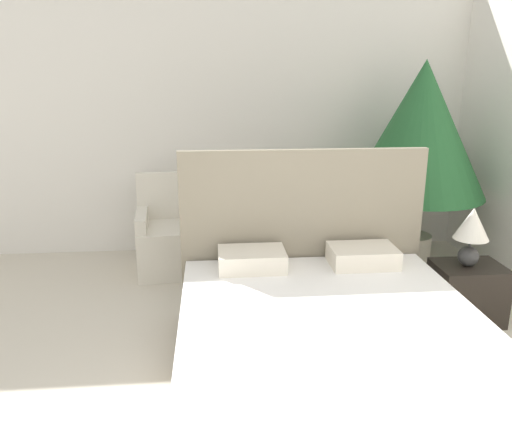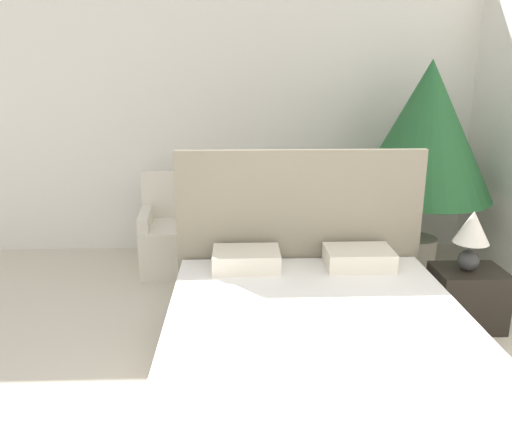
{
  "view_description": "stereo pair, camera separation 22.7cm",
  "coord_description": "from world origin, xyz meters",
  "px_view_note": "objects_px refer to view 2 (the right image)",
  "views": [
    {
      "loc": [
        -0.31,
        -1.41,
        1.9
      ],
      "look_at": [
        0.07,
        2.77,
        0.68
      ],
      "focal_mm": 35.0,
      "sensor_mm": 36.0,
      "label": 1
    },
    {
      "loc": [
        -0.08,
        -1.43,
        1.9
      ],
      "look_at": [
        0.07,
        2.77,
        0.68
      ],
      "focal_mm": 35.0,
      "sensor_mm": 36.0,
      "label": 2
    }
  ],
  "objects_px": {
    "armchair_near_window_right": "(272,239)",
    "table_lamp": "(472,233)",
    "bed": "(317,347)",
    "nightstand": "(467,298)",
    "armchair_near_window_left": "(171,240)",
    "potted_palm": "(426,133)"
  },
  "relations": [
    {
      "from": "armchair_near_window_left",
      "to": "table_lamp",
      "type": "height_order",
      "value": "armchair_near_window_left"
    },
    {
      "from": "bed",
      "to": "armchair_near_window_right",
      "type": "distance_m",
      "value": 2.01
    },
    {
      "from": "bed",
      "to": "potted_palm",
      "type": "distance_m",
      "value": 2.53
    },
    {
      "from": "bed",
      "to": "nightstand",
      "type": "distance_m",
      "value": 1.48
    },
    {
      "from": "potted_palm",
      "to": "nightstand",
      "type": "height_order",
      "value": "potted_palm"
    },
    {
      "from": "nightstand",
      "to": "armchair_near_window_left",
      "type": "bearing_deg",
      "value": 152.48
    },
    {
      "from": "bed",
      "to": "armchair_near_window_left",
      "type": "distance_m",
      "value": 2.31
    },
    {
      "from": "armchair_near_window_right",
      "to": "potted_palm",
      "type": "xyz_separation_m",
      "value": [
        1.42,
        -0.11,
        1.05
      ]
    },
    {
      "from": "armchair_near_window_left",
      "to": "potted_palm",
      "type": "height_order",
      "value": "potted_palm"
    },
    {
      "from": "armchair_near_window_left",
      "to": "potted_palm",
      "type": "relative_size",
      "value": 0.47
    },
    {
      "from": "armchair_near_window_right",
      "to": "nightstand",
      "type": "height_order",
      "value": "armchair_near_window_right"
    },
    {
      "from": "armchair_near_window_left",
      "to": "nightstand",
      "type": "bearing_deg",
      "value": -32.2
    },
    {
      "from": "bed",
      "to": "armchair_near_window_right",
      "type": "xyz_separation_m",
      "value": [
        -0.14,
        2.01,
        0.01
      ]
    },
    {
      "from": "nightstand",
      "to": "table_lamp",
      "type": "height_order",
      "value": "table_lamp"
    },
    {
      "from": "nightstand",
      "to": "armchair_near_window_right",
      "type": "bearing_deg",
      "value": 138.37
    },
    {
      "from": "armchair_near_window_left",
      "to": "armchair_near_window_right",
      "type": "bearing_deg",
      "value": -4.68
    },
    {
      "from": "potted_palm",
      "to": "nightstand",
      "type": "relative_size",
      "value": 3.91
    },
    {
      "from": "armchair_near_window_left",
      "to": "potted_palm",
      "type": "distance_m",
      "value": 2.64
    },
    {
      "from": "armchair_near_window_left",
      "to": "table_lamp",
      "type": "xyz_separation_m",
      "value": [
        2.38,
        -1.26,
        0.46
      ]
    },
    {
      "from": "armchair_near_window_right",
      "to": "table_lamp",
      "type": "relative_size",
      "value": 2.03
    },
    {
      "from": "armchair_near_window_left",
      "to": "potted_palm",
      "type": "bearing_deg",
      "value": -7.18
    },
    {
      "from": "armchair_near_window_right",
      "to": "armchair_near_window_left",
      "type": "bearing_deg",
      "value": 177.74
    }
  ]
}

